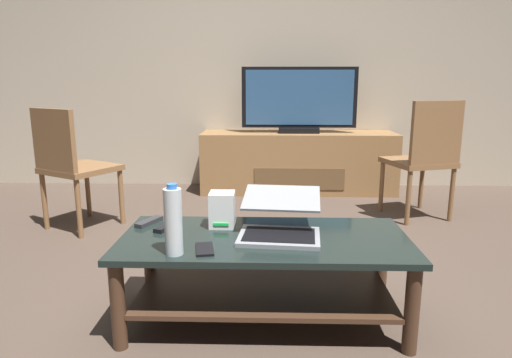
{
  "coord_description": "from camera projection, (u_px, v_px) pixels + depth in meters",
  "views": [
    {
      "loc": [
        0.1,
        -2.13,
        1.06
      ],
      "look_at": [
        0.03,
        0.23,
        0.55
      ],
      "focal_mm": 31.36,
      "sensor_mm": 36.0,
      "label": 1
    }
  ],
  "objects": [
    {
      "name": "media_cabinet",
      "position": [
        298.0,
        162.0,
        4.39
      ],
      "size": [
        1.87,
        0.52,
        0.58
      ],
      "color": "olive",
      "rests_on": "ground"
    },
    {
      "name": "back_wall",
      "position": [
        259.0,
        47.0,
        4.47
      ],
      "size": [
        6.4,
        0.12,
        2.8
      ],
      "primitive_type": "cube",
      "color": "#B2A38C",
      "rests_on": "ground"
    },
    {
      "name": "cell_phone",
      "position": [
        205.0,
        249.0,
        1.8
      ],
      "size": [
        0.09,
        0.15,
        0.01
      ],
      "primitive_type": "cube",
      "rotation": [
        0.0,
        0.0,
        0.18
      ],
      "color": "black",
      "rests_on": "coffee_table"
    },
    {
      "name": "television",
      "position": [
        299.0,
        101.0,
        4.24
      ],
      "size": [
        1.09,
        0.2,
        0.62
      ],
      "color": "black",
      "rests_on": "media_cabinet"
    },
    {
      "name": "water_bottle_near",
      "position": [
        173.0,
        221.0,
        1.74
      ],
      "size": [
        0.07,
        0.07,
        0.28
      ],
      "color": "silver",
      "rests_on": "coffee_table"
    },
    {
      "name": "dining_chair",
      "position": [
        425.0,
        155.0,
        3.42
      ],
      "size": [
        0.55,
        0.55,
        0.93
      ],
      "color": "brown",
      "rests_on": "ground"
    },
    {
      "name": "coffee_table",
      "position": [
        264.0,
        263.0,
        1.99
      ],
      "size": [
        1.26,
        0.58,
        0.4
      ],
      "color": "black",
      "rests_on": "ground"
    },
    {
      "name": "laptop",
      "position": [
        280.0,
        220.0,
        1.98
      ],
      "size": [
        0.38,
        0.44,
        0.17
      ],
      "color": "gray",
      "rests_on": "coffee_table"
    },
    {
      "name": "side_chair",
      "position": [
        71.0,
        162.0,
        3.18
      ],
      "size": [
        0.6,
        0.6,
        0.89
      ],
      "color": "brown",
      "rests_on": "ground"
    },
    {
      "name": "router_box",
      "position": [
        222.0,
        210.0,
        2.08
      ],
      "size": [
        0.12,
        0.12,
        0.16
      ],
      "color": "white",
      "rests_on": "coffee_table"
    },
    {
      "name": "soundbar_remote",
      "position": [
        167.0,
        226.0,
        2.07
      ],
      "size": [
        0.1,
        0.16,
        0.02
      ],
      "primitive_type": "cube",
      "rotation": [
        0.0,
        0.0,
        -0.38
      ],
      "color": "black",
      "rests_on": "coffee_table"
    },
    {
      "name": "tv_remote",
      "position": [
        149.0,
        222.0,
        2.14
      ],
      "size": [
        0.11,
        0.16,
        0.02
      ],
      "primitive_type": "cube",
      "rotation": [
        0.0,
        0.0,
        -0.43
      ],
      "color": "#2D2D30",
      "rests_on": "coffee_table"
    },
    {
      "name": "ground_plane",
      "position": [
        248.0,
        292.0,
        2.31
      ],
      "size": [
        7.68,
        7.68,
        0.0
      ],
      "primitive_type": "plane",
      "color": "#4C3D33"
    }
  ]
}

